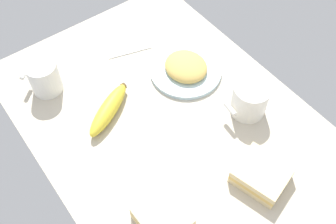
# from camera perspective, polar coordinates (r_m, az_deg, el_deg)

# --- Properties ---
(tabletop) EXTENTS (0.90, 0.64, 0.02)m
(tabletop) POSITION_cam_1_polar(r_m,az_deg,el_deg) (1.00, 0.00, -1.34)
(tabletop) COLOR #BCB29E
(tabletop) RESTS_ON ground
(plate_of_food) EXTENTS (0.20, 0.20, 0.04)m
(plate_of_food) POSITION_cam_1_polar(r_m,az_deg,el_deg) (1.08, 2.62, 6.39)
(plate_of_food) COLOR silver
(plate_of_food) RESTS_ON tabletop
(coffee_mug_black) EXTENTS (0.09, 0.11, 0.09)m
(coffee_mug_black) POSITION_cam_1_polar(r_m,az_deg,el_deg) (0.99, 11.81, 1.81)
(coffee_mug_black) COLOR white
(coffee_mug_black) RESTS_ON tabletop
(coffee_mug_milky) EXTENTS (0.10, 0.09, 0.09)m
(coffee_mug_milky) POSITION_cam_1_polar(r_m,az_deg,el_deg) (1.07, -17.62, 4.87)
(coffee_mug_milky) COLOR white
(coffee_mug_milky) RESTS_ON tabletop
(sandwich_main) EXTENTS (0.11, 0.10, 0.04)m
(sandwich_main) POSITION_cam_1_polar(r_m,az_deg,el_deg) (0.85, -0.79, -15.30)
(sandwich_main) COLOR beige
(sandwich_main) RESTS_ON tabletop
(sandwich_side) EXTENTS (0.13, 0.13, 0.04)m
(sandwich_side) POSITION_cam_1_polar(r_m,az_deg,el_deg) (0.91, 13.50, -8.89)
(sandwich_side) COLOR beige
(sandwich_side) RESTS_ON tabletop
(banana) EXTENTS (0.12, 0.17, 0.04)m
(banana) POSITION_cam_1_polar(r_m,az_deg,el_deg) (0.99, -8.68, 0.37)
(banana) COLOR yellow
(banana) RESTS_ON tabletop
(paper_napkin) EXTENTS (0.16, 0.16, 0.00)m
(paper_napkin) POSITION_cam_1_polar(r_m,az_deg,el_deg) (1.19, -6.44, 10.62)
(paper_napkin) COLOR white
(paper_napkin) RESTS_ON tabletop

